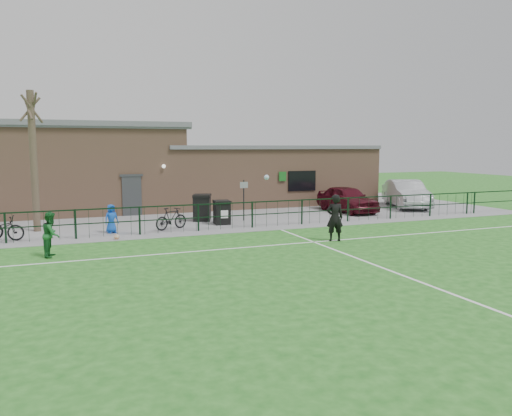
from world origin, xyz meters
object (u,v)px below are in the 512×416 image
object	(u,v)px
wheelie_bin_left	(202,208)
sign_post	(244,200)
ball_ground	(117,237)
car_maroon	(347,199)
bicycle_d	(171,219)
spectator_child	(111,219)
car_silver	(406,194)
outfield_player	(51,234)
bare_tree	(34,162)
wheelie_bin_right	(222,213)

from	to	relation	value
wheelie_bin_left	sign_post	bearing A→B (deg)	1.52
ball_ground	car_maroon	bearing A→B (deg)	16.46
bicycle_d	ball_ground	size ratio (longest dim) A/B	7.21
spectator_child	car_silver	bearing A→B (deg)	-11.06
wheelie_bin_left	outfield_player	xyz separation A→B (m)	(-6.80, -5.85, 0.13)
bare_tree	bicycle_d	size ratio (longest dim) A/B	3.70
bicycle_d	spectator_child	xyz separation A→B (m)	(-2.53, 0.06, 0.12)
wheelie_bin_right	ball_ground	xyz separation A→B (m)	(-5.04, -2.14, -0.43)
bare_tree	wheelie_bin_left	bearing A→B (deg)	2.68
spectator_child	ball_ground	xyz separation A→B (m)	(0.03, -1.56, -0.52)
bare_tree	ball_ground	bearing A→B (deg)	-47.08
car_maroon	wheelie_bin_right	bearing A→B (deg)	-171.18
wheelie_bin_right	car_maroon	world-z (taller)	car_maroon
car_silver	wheelie_bin_right	bearing A→B (deg)	-148.58
wheelie_bin_right	bicycle_d	xyz separation A→B (m)	(-2.54, -0.64, -0.03)
sign_post	car_maroon	bearing A→B (deg)	8.39
car_silver	ball_ground	size ratio (longest dim) A/B	22.02
spectator_child	ball_ground	bearing A→B (deg)	-108.73
wheelie_bin_right	spectator_child	world-z (taller)	spectator_child
ball_ground	spectator_child	bearing A→B (deg)	91.24
wheelie_bin_left	bicycle_d	world-z (taller)	wheelie_bin_left
wheelie_bin_right	bicycle_d	world-z (taller)	wheelie_bin_right
ball_ground	wheelie_bin_right	bearing A→B (deg)	23.04
wheelie_bin_right	bicycle_d	size ratio (longest dim) A/B	0.64
car_silver	spectator_child	bearing A→B (deg)	-149.55
ball_ground	outfield_player	bearing A→B (deg)	-135.48
wheelie_bin_right	spectator_child	bearing A→B (deg)	-169.02
bare_tree	outfield_player	world-z (taller)	bare_tree
outfield_player	car_maroon	bearing A→B (deg)	-54.80
wheelie_bin_left	outfield_player	world-z (taller)	outfield_player
bare_tree	outfield_player	distance (m)	5.98
wheelie_bin_left	wheelie_bin_right	xyz separation A→B (m)	(0.57, -1.41, -0.09)
bare_tree	car_maroon	world-z (taller)	bare_tree
wheelie_bin_left	ball_ground	distance (m)	5.74
car_silver	outfield_player	bearing A→B (deg)	-139.94
car_silver	spectator_child	world-z (taller)	car_silver
bicycle_d	spectator_child	bearing A→B (deg)	64.56
bare_tree	ball_ground	distance (m)	5.25
sign_post	outfield_player	distance (m)	10.14
wheelie_bin_right	car_silver	size ratio (longest dim) A/B	0.21
wheelie_bin_right	car_maroon	xyz separation A→B (m)	(7.86, 1.67, 0.21)
wheelie_bin_left	ball_ground	xyz separation A→B (m)	(-4.47, -3.56, -0.51)
wheelie_bin_left	wheelie_bin_right	distance (m)	1.53
car_maroon	bicycle_d	size ratio (longest dim) A/B	2.63
bicycle_d	spectator_child	world-z (taller)	spectator_child
wheelie_bin_left	car_maroon	size ratio (longest dim) A/B	0.28
wheelie_bin_left	bicycle_d	xyz separation A→B (m)	(-1.97, -2.06, -0.12)
spectator_child	bare_tree	bearing A→B (deg)	130.83
bare_tree	outfield_player	size ratio (longest dim) A/B	3.97
bare_tree	car_silver	distance (m)	20.40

